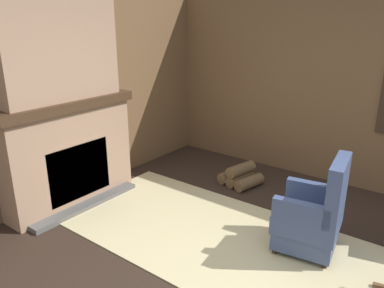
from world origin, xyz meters
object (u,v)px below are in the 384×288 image
object	(u,v)px
armchair	(313,217)
decorative_plate_on_mantel	(55,87)
oil_lamp_vase	(32,96)
firewood_stack	(241,176)
storage_case	(87,88)

from	to	relation	value
armchair	decorative_plate_on_mantel	bearing A→B (deg)	7.91
armchair	oil_lamp_vase	bearing A→B (deg)	13.58
firewood_stack	decorative_plate_on_mantel	xyz separation A→B (m)	(-1.48, -1.76, 1.33)
armchair	decorative_plate_on_mantel	xyz separation A→B (m)	(-2.82, -0.82, 1.08)
oil_lamp_vase	storage_case	world-z (taller)	oil_lamp_vase
firewood_stack	storage_case	distance (m)	2.35
oil_lamp_vase	decorative_plate_on_mantel	size ratio (longest dim) A/B	0.87
firewood_stack	decorative_plate_on_mantel	distance (m)	2.66
oil_lamp_vase	decorative_plate_on_mantel	world-z (taller)	decorative_plate_on_mantel
decorative_plate_on_mantel	storage_case	bearing A→B (deg)	87.29
firewood_stack	decorative_plate_on_mantel	bearing A→B (deg)	-130.00
armchair	decorative_plate_on_mantel	distance (m)	3.13
armchair	decorative_plate_on_mantel	world-z (taller)	decorative_plate_on_mantel
storage_case	armchair	bearing A→B (deg)	7.99
decorative_plate_on_mantel	firewood_stack	bearing A→B (deg)	50.00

